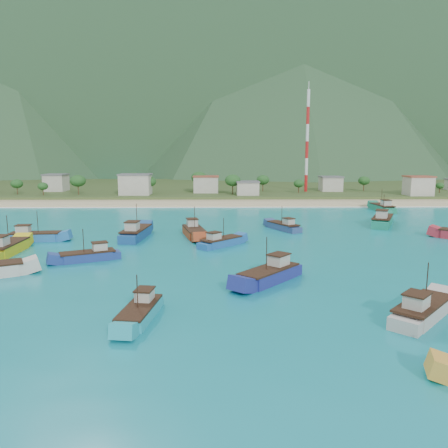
{
  "coord_description": "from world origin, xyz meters",
  "views": [
    {
      "loc": [
        5.42,
        -69.05,
        17.29
      ],
      "look_at": [
        6.51,
        18.0,
        3.0
      ],
      "focal_mm": 35.0,
      "sensor_mm": 36.0,
      "label": 1
    }
  ],
  "objects_px": {
    "boat_26": "(382,208)",
    "boat_8": "(89,257)",
    "radio_tower": "(307,141)",
    "boat_27": "(422,312)",
    "boat_11": "(34,237)",
    "boat_15": "(7,249)",
    "boat_25": "(382,221)",
    "boat_22": "(221,243)",
    "boat_4": "(194,233)",
    "boat_28": "(136,234)",
    "boat_10": "(284,227)",
    "boat_23": "(270,275)",
    "boat_12": "(140,313)"
  },
  "relations": [
    {
      "from": "boat_26",
      "to": "boat_8",
      "type": "bearing_deg",
      "value": -143.13
    },
    {
      "from": "radio_tower",
      "to": "boat_27",
      "type": "height_order",
      "value": "radio_tower"
    },
    {
      "from": "radio_tower",
      "to": "boat_11",
      "type": "relative_size",
      "value": 3.69
    },
    {
      "from": "boat_11",
      "to": "boat_15",
      "type": "xyz_separation_m",
      "value": [
        -0.0,
        -11.34,
        0.13
      ]
    },
    {
      "from": "boat_25",
      "to": "boat_27",
      "type": "height_order",
      "value": "boat_25"
    },
    {
      "from": "boat_22",
      "to": "boat_4",
      "type": "bearing_deg",
      "value": 165.02
    },
    {
      "from": "radio_tower",
      "to": "boat_28",
      "type": "bearing_deg",
      "value": -120.37
    },
    {
      "from": "boat_8",
      "to": "boat_26",
      "type": "distance_m",
      "value": 91.87
    },
    {
      "from": "boat_10",
      "to": "boat_23",
      "type": "distance_m",
      "value": 40.5
    },
    {
      "from": "boat_12",
      "to": "boat_26",
      "type": "xyz_separation_m",
      "value": [
        57.21,
        84.81,
        0.29
      ]
    },
    {
      "from": "boat_25",
      "to": "boat_11",
      "type": "bearing_deg",
      "value": -141.17
    },
    {
      "from": "boat_4",
      "to": "boat_22",
      "type": "height_order",
      "value": "boat_4"
    },
    {
      "from": "boat_8",
      "to": "boat_27",
      "type": "xyz_separation_m",
      "value": [
        42.39,
        -25.57,
        0.12
      ]
    },
    {
      "from": "boat_15",
      "to": "boat_22",
      "type": "bearing_deg",
      "value": 8.14
    },
    {
      "from": "radio_tower",
      "to": "boat_10",
      "type": "bearing_deg",
      "value": -104.57
    },
    {
      "from": "radio_tower",
      "to": "boat_4",
      "type": "bearing_deg",
      "value": -114.86
    },
    {
      "from": "boat_26",
      "to": "boat_27",
      "type": "bearing_deg",
      "value": -111.48
    },
    {
      "from": "boat_8",
      "to": "boat_12",
      "type": "bearing_deg",
      "value": -178.43
    },
    {
      "from": "boat_4",
      "to": "boat_28",
      "type": "height_order",
      "value": "boat_28"
    },
    {
      "from": "boat_10",
      "to": "boat_22",
      "type": "xyz_separation_m",
      "value": [
        -14.28,
        -17.07,
        -0.02
      ]
    },
    {
      "from": "boat_28",
      "to": "boat_11",
      "type": "bearing_deg",
      "value": -167.18
    },
    {
      "from": "boat_25",
      "to": "boat_23",
      "type": "bearing_deg",
      "value": -99.6
    },
    {
      "from": "boat_22",
      "to": "boat_26",
      "type": "xyz_separation_m",
      "value": [
        48.54,
        48.81,
        0.24
      ]
    },
    {
      "from": "boat_25",
      "to": "boat_28",
      "type": "relative_size",
      "value": 1.05
    },
    {
      "from": "boat_22",
      "to": "boat_25",
      "type": "xyz_separation_m",
      "value": [
        38.89,
        22.93,
        0.38
      ]
    },
    {
      "from": "boat_11",
      "to": "boat_10",
      "type": "bearing_deg",
      "value": 98.41
    },
    {
      "from": "boat_26",
      "to": "boat_23",
      "type": "bearing_deg",
      "value": -123.98
    },
    {
      "from": "boat_8",
      "to": "boat_11",
      "type": "distance_m",
      "value": 22.31
    },
    {
      "from": "boat_11",
      "to": "boat_23",
      "type": "bearing_deg",
      "value": 52.66
    },
    {
      "from": "boat_15",
      "to": "boat_27",
      "type": "distance_m",
      "value": 65.32
    },
    {
      "from": "boat_26",
      "to": "boat_27",
      "type": "height_order",
      "value": "boat_26"
    },
    {
      "from": "boat_12",
      "to": "boat_28",
      "type": "xyz_separation_m",
      "value": [
        -8.62,
        43.82,
        0.37
      ]
    },
    {
      "from": "boat_4",
      "to": "boat_11",
      "type": "height_order",
      "value": "boat_4"
    },
    {
      "from": "boat_12",
      "to": "boat_25",
      "type": "bearing_deg",
      "value": -121.2
    },
    {
      "from": "boat_23",
      "to": "boat_27",
      "type": "height_order",
      "value": "boat_23"
    },
    {
      "from": "boat_8",
      "to": "boat_26",
      "type": "xyz_separation_m",
      "value": [
        69.94,
        59.56,
        0.24
      ]
    },
    {
      "from": "boat_8",
      "to": "boat_23",
      "type": "xyz_separation_m",
      "value": [
        27.95,
        -11.92,
        0.18
      ]
    },
    {
      "from": "boat_10",
      "to": "boat_26",
      "type": "xyz_separation_m",
      "value": [
        34.26,
        31.73,
        0.21
      ]
    },
    {
      "from": "boat_11",
      "to": "boat_12",
      "type": "relative_size",
      "value": 1.16
    },
    {
      "from": "boat_10",
      "to": "boat_23",
      "type": "bearing_deg",
      "value": -128.87
    },
    {
      "from": "radio_tower",
      "to": "boat_11",
      "type": "bearing_deg",
      "value": -128.07
    },
    {
      "from": "boat_25",
      "to": "boat_26",
      "type": "height_order",
      "value": "boat_25"
    },
    {
      "from": "boat_27",
      "to": "boat_10",
      "type": "bearing_deg",
      "value": 140.84
    },
    {
      "from": "boat_25",
      "to": "radio_tower",
      "type": "bearing_deg",
      "value": 118.63
    },
    {
      "from": "boat_10",
      "to": "boat_27",
      "type": "distance_m",
      "value": 53.82
    },
    {
      "from": "boat_23",
      "to": "boat_15",
      "type": "bearing_deg",
      "value": 20.23
    },
    {
      "from": "boat_11",
      "to": "boat_27",
      "type": "distance_m",
      "value": 71.29
    },
    {
      "from": "boat_4",
      "to": "boat_15",
      "type": "bearing_deg",
      "value": 13.26
    },
    {
      "from": "boat_25",
      "to": "boat_8",
      "type": "bearing_deg",
      "value": -125.07
    },
    {
      "from": "boat_11",
      "to": "boat_12",
      "type": "distance_m",
      "value": 50.02
    }
  ]
}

